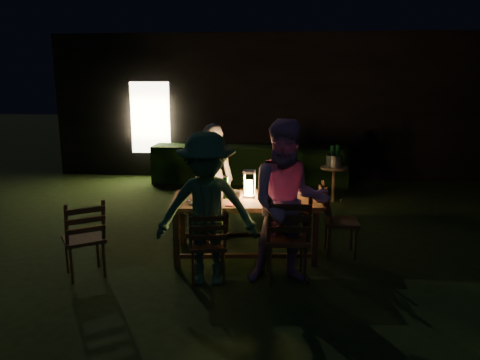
# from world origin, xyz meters

# --- Properties ---
(garden_envelope) EXTENTS (40.00, 40.00, 3.20)m
(garden_envelope) POSITION_xyz_m (-0.01, 6.15, 1.58)
(garden_envelope) COLOR black
(garden_envelope) RESTS_ON ground
(dining_table) EXTENTS (1.95, 1.14, 0.77)m
(dining_table) POSITION_xyz_m (-0.21, -0.45, 0.70)
(dining_table) COLOR #472E17
(dining_table) RESTS_ON ground
(chair_near_left) EXTENTS (0.49, 0.52, 0.93)m
(chair_near_left) POSITION_xyz_m (-0.56, -1.27, 0.28)
(chair_near_left) COLOR #472E17
(chair_near_left) RESTS_ON ground
(chair_near_right) EXTENTS (0.53, 0.56, 1.08)m
(chair_near_right) POSITION_xyz_m (0.33, -1.16, 0.33)
(chair_near_right) COLOR #472E17
(chair_near_right) RESTS_ON ground
(chair_far_left) EXTENTS (0.58, 0.61, 1.08)m
(chair_far_left) POSITION_xyz_m (-0.75, 0.26, 0.33)
(chair_far_left) COLOR #472E17
(chair_far_left) RESTS_ON ground
(chair_far_right) EXTENTS (0.50, 0.54, 1.08)m
(chair_far_right) POSITION_xyz_m (0.25, 0.38, 0.33)
(chair_far_right) COLOR #472E17
(chair_far_right) RESTS_ON ground
(chair_end) EXTENTS (0.48, 0.45, 0.98)m
(chair_end) POSITION_xyz_m (1.01, -0.30, 0.30)
(chair_end) COLOR #472E17
(chair_end) RESTS_ON ground
(chair_spare) EXTENTS (0.63, 0.64, 0.99)m
(chair_spare) POSITION_xyz_m (-2.01, -1.29, 0.30)
(chair_spare) COLOR #472E17
(chair_spare) RESTS_ON ground
(person_house_side) EXTENTS (0.64, 0.46, 1.65)m
(person_house_side) POSITION_xyz_m (-0.75, 0.31, 0.82)
(person_house_side) COLOR beige
(person_house_side) RESTS_ON ground
(person_opp_right) EXTENTS (0.98, 0.81, 1.86)m
(person_opp_right) POSITION_xyz_m (0.34, -1.21, 0.93)
(person_opp_right) COLOR #D693C4
(person_opp_right) RESTS_ON ground
(person_opp_left) EXTENTS (1.18, 0.77, 1.72)m
(person_opp_left) POSITION_xyz_m (-0.56, -1.32, 0.86)
(person_opp_left) COLOR #326441
(person_opp_left) RESTS_ON ground
(lantern) EXTENTS (0.16, 0.16, 0.35)m
(lantern) POSITION_xyz_m (-0.16, -0.39, 0.93)
(lantern) COLOR white
(lantern) RESTS_ON dining_table
(plate_far_left) EXTENTS (0.25, 0.25, 0.01)m
(plate_far_left) POSITION_xyz_m (-0.78, -0.30, 0.78)
(plate_far_left) COLOR white
(plate_far_left) RESTS_ON dining_table
(plate_near_left) EXTENTS (0.25, 0.25, 0.01)m
(plate_near_left) POSITION_xyz_m (-0.73, -0.73, 0.78)
(plate_near_left) COLOR white
(plate_near_left) RESTS_ON dining_table
(plate_far_right) EXTENTS (0.25, 0.25, 0.01)m
(plate_far_right) POSITION_xyz_m (0.21, -0.18, 0.78)
(plate_far_right) COLOR white
(plate_far_right) RESTS_ON dining_table
(plate_near_right) EXTENTS (0.25, 0.25, 0.01)m
(plate_near_right) POSITION_xyz_m (0.27, -0.61, 0.78)
(plate_near_right) COLOR white
(plate_near_right) RESTS_ON dining_table
(wineglass_a) EXTENTS (0.06, 0.06, 0.18)m
(wineglass_a) POSITION_xyz_m (-0.54, -0.21, 0.86)
(wineglass_a) COLOR #59070F
(wineglass_a) RESTS_ON dining_table
(wineglass_b) EXTENTS (0.06, 0.06, 0.18)m
(wineglass_b) POSITION_xyz_m (-0.91, -0.65, 0.86)
(wineglass_b) COLOR #59070F
(wineglass_b) RESTS_ON dining_table
(wineglass_c) EXTENTS (0.06, 0.06, 0.18)m
(wineglass_c) POSITION_xyz_m (0.12, -0.69, 0.86)
(wineglass_c) COLOR #59070F
(wineglass_c) RESTS_ON dining_table
(wineglass_d) EXTENTS (0.06, 0.06, 0.18)m
(wineglass_d) POSITION_xyz_m (0.39, -0.20, 0.86)
(wineglass_d) COLOR #59070F
(wineglass_d) RESTS_ON dining_table
(wineglass_e) EXTENTS (0.06, 0.06, 0.18)m
(wineglass_e) POSITION_xyz_m (-0.27, -0.76, 0.86)
(wineglass_e) COLOR silver
(wineglass_e) RESTS_ON dining_table
(bottle_table) EXTENTS (0.07, 0.07, 0.28)m
(bottle_table) POSITION_xyz_m (-0.46, -0.48, 0.91)
(bottle_table) COLOR #0F471E
(bottle_table) RESTS_ON dining_table
(napkin_left) EXTENTS (0.18, 0.14, 0.01)m
(napkin_left) POSITION_xyz_m (-0.32, -0.78, 0.78)
(napkin_left) COLOR red
(napkin_left) RESTS_ON dining_table
(napkin_right) EXTENTS (0.18, 0.14, 0.01)m
(napkin_right) POSITION_xyz_m (0.37, -0.68, 0.78)
(napkin_right) COLOR red
(napkin_right) RESTS_ON dining_table
(phone) EXTENTS (0.14, 0.07, 0.01)m
(phone) POSITION_xyz_m (-0.79, -0.82, 0.78)
(phone) COLOR black
(phone) RESTS_ON dining_table
(side_table) EXTENTS (0.49, 0.49, 0.66)m
(side_table) POSITION_xyz_m (1.17, 2.30, 0.59)
(side_table) COLOR brown
(side_table) RESTS_ON ground
(ice_bucket) EXTENTS (0.30, 0.30, 0.22)m
(ice_bucket) POSITION_xyz_m (1.17, 2.30, 0.77)
(ice_bucket) COLOR #A5A8AD
(ice_bucket) RESTS_ON side_table
(bottle_bucket_a) EXTENTS (0.07, 0.07, 0.32)m
(bottle_bucket_a) POSITION_xyz_m (1.12, 2.26, 0.82)
(bottle_bucket_a) COLOR #0F471E
(bottle_bucket_a) RESTS_ON side_table
(bottle_bucket_b) EXTENTS (0.07, 0.07, 0.32)m
(bottle_bucket_b) POSITION_xyz_m (1.22, 2.34, 0.82)
(bottle_bucket_b) COLOR #0F471E
(bottle_bucket_b) RESTS_ON side_table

